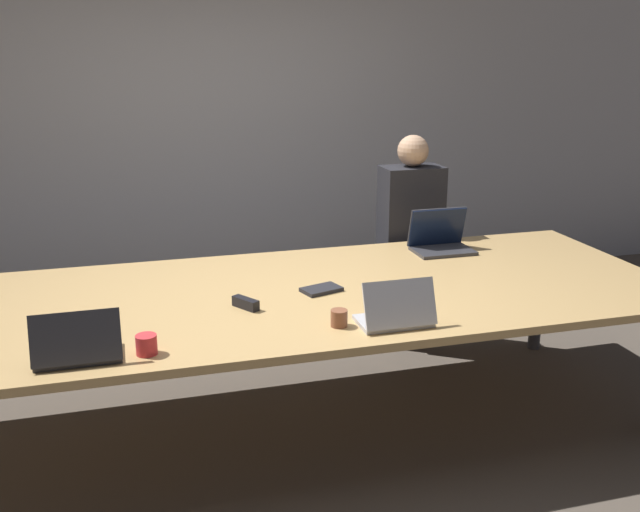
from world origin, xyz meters
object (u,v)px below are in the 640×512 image
laptop_near_midright (396,312)px  stapler (246,303)px  cup_near_midright (339,318)px  laptop_far_right (440,239)px  laptop_near_left (78,347)px  person_far_right (410,245)px  cup_near_left (147,345)px

laptop_near_midright → stapler: 0.73m
cup_near_midright → stapler: 0.50m
laptop_far_right → laptop_near_left: size_ratio=1.06×
laptop_near_midright → stapler: size_ratio=2.21×
person_far_right → cup_near_midright: bearing=-123.3°
stapler → cup_near_midright: bearing=-75.3°
laptop_far_right → stapler: bearing=-153.2°
stapler → person_far_right: bearing=7.6°
cup_near_left → laptop_near_left: bearing=-180.0°
cup_near_midright → stapler: (-0.36, 0.34, -0.01)m
laptop_near_midright → person_far_right: person_far_right is taller
laptop_near_left → cup_near_left: (0.27, 0.00, -0.02)m
laptop_near_left → stapler: bearing=-151.1°
cup_near_midright → stapler: cup_near_midright is taller
laptop_near_left → laptop_near_midright: bearing=-179.7°
cup_near_midright → person_far_right: (0.94, 1.44, -0.12)m
laptop_far_right → stapler: (-1.32, -0.67, -0.05)m
laptop_far_right → laptop_near_left: bearing=-152.5°
laptop_far_right → cup_near_left: laptop_far_right is taller
person_far_right → laptop_far_right: bearing=-88.2°
person_far_right → stapler: person_far_right is taller
laptop_near_midright → laptop_far_right: bearing=-123.5°
laptop_far_right → laptop_near_left: 2.33m
cup_near_midright → laptop_near_left: bearing=-176.2°
laptop_near_midright → laptop_far_right: laptop_far_right is taller
laptop_near_midright → stapler: laptop_near_midright is taller
laptop_far_right → cup_near_left: size_ratio=4.17×
cup_near_left → laptop_far_right: bearing=30.9°
laptop_near_midright → person_far_right: 1.66m
laptop_far_right → laptop_near_midright: bearing=-123.5°
laptop_near_midright → cup_near_midright: laptop_near_midright is taller
cup_near_midright → cup_near_left: 0.85m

